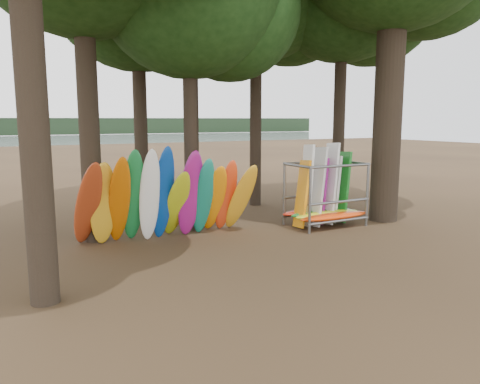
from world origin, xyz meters
name	(u,v)px	position (x,y,z in m)	size (l,w,h in m)	color
ground	(284,243)	(0.00, 0.00, 0.00)	(120.00, 120.00, 0.00)	#47331E
lake	(52,145)	(0.00, 60.00, 0.00)	(160.00, 160.00, 0.00)	gray
far_shore	(27,126)	(0.00, 110.00, 2.00)	(160.00, 4.00, 4.00)	black
kayak_row	(171,198)	(-2.79, 2.06, 1.28)	(5.74, 2.04, 3.03)	#AD3A18
storage_rack	(325,196)	(2.60, 1.39, 1.03)	(2.82, 1.59, 2.88)	slate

